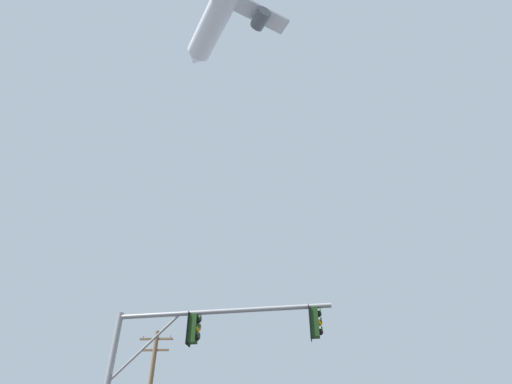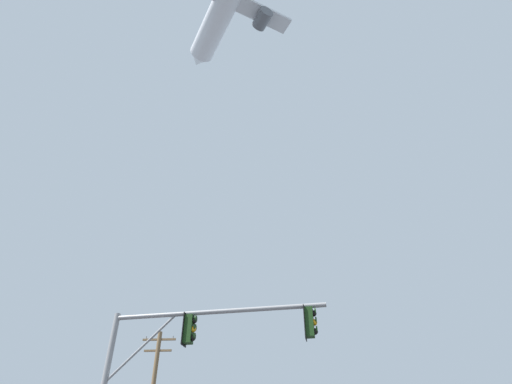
% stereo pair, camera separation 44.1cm
% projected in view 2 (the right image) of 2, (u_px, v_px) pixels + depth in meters
% --- Properties ---
extents(signal_pole_near, '(7.21, 1.18, 6.27)m').
position_uv_depth(signal_pole_near, '(183.00, 356.00, 12.80)').
color(signal_pole_near, gray).
rests_on(signal_pole_near, ground).
extents(airplane, '(17.14, 22.20, 6.58)m').
position_uv_depth(airplane, '(227.00, 0.00, 55.04)').
color(airplane, white).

